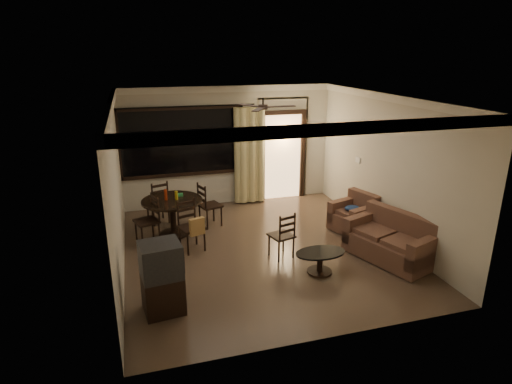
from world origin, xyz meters
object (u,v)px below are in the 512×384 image
object	(u,v)px
dining_chair_south	(192,235)
dining_chair_north	(158,210)
dining_table	(172,207)
dining_chair_east	(210,213)
sofa	(392,242)
coffee_table	(320,259)
armchair	(355,216)
dining_chair_west	(148,229)
tv_cabinet	(162,278)
side_chair	(282,244)

from	to	relation	value
dining_chair_south	dining_chair_north	size ratio (longest dim) A/B	1.00
dining_table	dining_chair_east	xyz separation A→B (m)	(0.79, 0.26, -0.31)
sofa	coffee_table	size ratio (longest dim) A/B	1.99
sofa	armchair	xyz separation A→B (m)	(-0.01, 1.33, -0.01)
dining_chair_west	sofa	size ratio (longest dim) A/B	0.55
dining_table	tv_cabinet	size ratio (longest dim) A/B	1.13
dining_chair_west	sofa	distance (m)	4.55
sofa	dining_chair_south	bearing A→B (deg)	138.67
dining_table	tv_cabinet	distance (m)	2.71
side_chair	tv_cabinet	bearing A→B (deg)	11.81
sofa	tv_cabinet	bearing A→B (deg)	167.63
dining_table	coffee_table	size ratio (longest dim) A/B	1.39
dining_chair_south	coffee_table	distance (m)	2.42
dining_chair_south	dining_chair_west	bearing A→B (deg)	126.21
dining_chair_south	tv_cabinet	xyz separation A→B (m)	(-0.67, -1.86, 0.23)
dining_chair_east	armchair	size ratio (longest dim) A/B	0.99
dining_table	coffee_table	distance (m)	3.17
dining_chair_south	tv_cabinet	size ratio (longest dim) A/B	0.90
dining_chair_west	dining_chair_east	xyz separation A→B (m)	(1.30, 0.52, 0.00)
sofa	coffee_table	xyz separation A→B (m)	(-1.44, -0.11, -0.08)
sofa	dining_chair_north	bearing A→B (deg)	123.53
dining_chair_north	side_chair	world-z (taller)	dining_chair_north
dining_chair_east	dining_chair_north	bearing A→B (deg)	46.76
dining_chair_west	dining_chair_east	world-z (taller)	same
sofa	armchair	distance (m)	1.33
dining_chair_south	armchair	bearing A→B (deg)	-18.15
dining_chair_west	coffee_table	distance (m)	3.37
dining_table	dining_chair_north	xyz separation A→B (m)	(-0.25, 0.75, -0.31)
dining_chair_south	tv_cabinet	world-z (taller)	tv_cabinet
dining_chair_north	coffee_table	size ratio (longest dim) A/B	1.11
dining_table	tv_cabinet	xyz separation A→B (m)	(-0.41, -2.67, -0.06)
dining_chair_west	tv_cabinet	distance (m)	2.43
dining_chair_east	tv_cabinet	xyz separation A→B (m)	(-1.20, -2.93, 0.25)
dining_chair_west	dining_chair_south	bearing A→B (deg)	36.21
dining_chair_east	side_chair	bearing A→B (deg)	-169.81
tv_cabinet	side_chair	bearing A→B (deg)	20.25
dining_table	side_chair	world-z (taller)	dining_table
dining_chair_west	dining_chair_south	distance (m)	0.95
dining_chair_east	coffee_table	bearing A→B (deg)	-168.98
dining_table	side_chair	xyz separation A→B (m)	(1.77, -1.55, -0.33)
dining_chair_north	coffee_table	xyz separation A→B (m)	(2.44, -3.01, -0.03)
dining_chair_west	armchair	bearing A→B (deg)	64.22
sofa	armchair	size ratio (longest dim) A/B	1.78
armchair	coffee_table	bearing A→B (deg)	-152.90
dining_chair_south	side_chair	xyz separation A→B (m)	(1.50, -0.74, -0.04)
armchair	side_chair	distance (m)	2.00
dining_chair_south	tv_cabinet	distance (m)	1.99
sofa	side_chair	world-z (taller)	side_chair
dining_chair_north	sofa	size ratio (longest dim) A/B	0.55
dining_chair_west	coffee_table	bearing A→B (deg)	35.40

